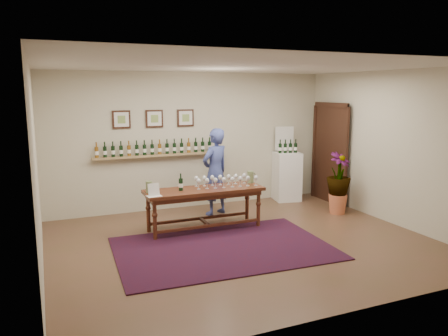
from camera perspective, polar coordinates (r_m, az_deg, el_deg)
name	(u,v)px	position (r m, az deg, el deg)	size (l,w,h in m)	color
ground	(243,243)	(7.18, 2.52, -9.71)	(6.00, 6.00, 0.00)	brown
room_shell	(295,152)	(9.50, 9.30, 2.01)	(6.00, 6.00, 6.00)	beige
rug	(223,248)	(6.92, -0.09, -10.42)	(3.29, 2.19, 0.02)	#460C15
tasting_table	(204,195)	(7.68, -2.60, -3.51)	(2.09, 0.68, 0.74)	#3F1C0F
table_glasses	(222,181)	(7.81, -0.25, -1.69)	(1.41, 0.32, 0.19)	silver
table_bottles	(180,182)	(7.54, -5.79, -1.80)	(0.27, 0.16, 0.29)	black
pitcher_left	(149,187)	(7.42, -9.76, -2.47)	(0.13, 0.13, 0.20)	#657549
pitcher_right	(250,177)	(8.12, 3.47, -1.17)	(0.14, 0.14, 0.22)	#657549
menu_card	(154,190)	(7.19, -9.18, -2.81)	(0.23, 0.17, 0.21)	silver
display_pedestal	(287,176)	(9.87, 8.20, -1.08)	(0.54, 0.54, 1.08)	white
pedestal_bottles	(288,147)	(9.71, 8.34, 2.78)	(0.27, 0.07, 0.27)	black
info_sign	(284,138)	(9.91, 7.89, 3.84)	(0.43, 0.02, 0.59)	silver
potted_plant	(339,183)	(8.96, 14.73, -1.91)	(0.73, 0.73, 1.06)	#CA6943
person	(215,172)	(8.58, -1.15, -0.50)	(0.62, 0.41, 1.71)	#374484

